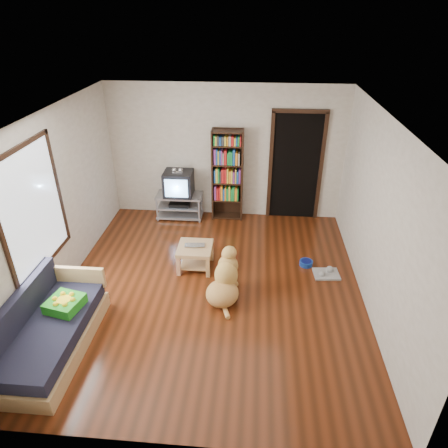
# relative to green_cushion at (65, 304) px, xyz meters

# --- Properties ---
(ground) EXTENTS (5.00, 5.00, 0.00)m
(ground) POSITION_rel_green_cushion_xyz_m (1.75, 1.09, -0.49)
(ground) COLOR #58230F
(ground) RESTS_ON ground
(ceiling) EXTENTS (5.00, 5.00, 0.00)m
(ceiling) POSITION_rel_green_cushion_xyz_m (1.75, 1.09, 2.11)
(ceiling) COLOR white
(ceiling) RESTS_ON ground
(wall_back) EXTENTS (4.50, 0.00, 4.50)m
(wall_back) POSITION_rel_green_cushion_xyz_m (1.75, 3.59, 0.81)
(wall_back) COLOR beige
(wall_back) RESTS_ON ground
(wall_front) EXTENTS (4.50, 0.00, 4.50)m
(wall_front) POSITION_rel_green_cushion_xyz_m (1.75, -1.41, 0.81)
(wall_front) COLOR beige
(wall_front) RESTS_ON ground
(wall_left) EXTENTS (0.00, 5.00, 5.00)m
(wall_left) POSITION_rel_green_cushion_xyz_m (-0.50, 1.09, 0.81)
(wall_left) COLOR beige
(wall_left) RESTS_ON ground
(wall_right) EXTENTS (0.00, 5.00, 5.00)m
(wall_right) POSITION_rel_green_cushion_xyz_m (4.00, 1.09, 0.81)
(wall_right) COLOR beige
(wall_right) RESTS_ON ground
(green_cushion) EXTENTS (0.48, 0.48, 0.13)m
(green_cushion) POSITION_rel_green_cushion_xyz_m (0.00, 0.00, 0.00)
(green_cushion) COLOR green
(green_cushion) RESTS_ON sofa
(laptop) EXTENTS (0.34, 0.24, 0.03)m
(laptop) POSITION_rel_green_cushion_xyz_m (1.42, 1.59, -0.07)
(laptop) COLOR #B4B5B8
(laptop) RESTS_ON coffee_table
(dog_bowl) EXTENTS (0.22, 0.22, 0.08)m
(dog_bowl) POSITION_rel_green_cushion_xyz_m (3.24, 1.83, -0.45)
(dog_bowl) COLOR navy
(dog_bowl) RESTS_ON ground
(grey_rag) EXTENTS (0.43, 0.35, 0.03)m
(grey_rag) POSITION_rel_green_cushion_xyz_m (3.54, 1.58, -0.47)
(grey_rag) COLOR #A4A4A4
(grey_rag) RESTS_ON ground
(window) EXTENTS (0.03, 1.46, 1.70)m
(window) POSITION_rel_green_cushion_xyz_m (-0.48, 0.59, 1.01)
(window) COLOR white
(window) RESTS_ON wall_left
(doorway) EXTENTS (1.03, 0.05, 2.19)m
(doorway) POSITION_rel_green_cushion_xyz_m (3.10, 3.57, 0.63)
(doorway) COLOR black
(doorway) RESTS_ON wall_back
(tv_stand) EXTENTS (0.90, 0.45, 0.50)m
(tv_stand) POSITION_rel_green_cushion_xyz_m (0.85, 3.34, -0.22)
(tv_stand) COLOR #99999E
(tv_stand) RESTS_ON ground
(crt_tv) EXTENTS (0.55, 0.52, 0.58)m
(crt_tv) POSITION_rel_green_cushion_xyz_m (0.85, 3.37, 0.26)
(crt_tv) COLOR black
(crt_tv) RESTS_ON tv_stand
(bookshelf) EXTENTS (0.60, 0.30, 1.80)m
(bookshelf) POSITION_rel_green_cushion_xyz_m (1.80, 3.44, 0.51)
(bookshelf) COLOR black
(bookshelf) RESTS_ON ground
(sofa) EXTENTS (0.80, 1.80, 0.80)m
(sofa) POSITION_rel_green_cushion_xyz_m (-0.12, -0.29, -0.23)
(sofa) COLOR tan
(sofa) RESTS_ON ground
(coffee_table) EXTENTS (0.55, 0.55, 0.40)m
(coffee_table) POSITION_rel_green_cushion_xyz_m (1.42, 1.62, -0.21)
(coffee_table) COLOR tan
(coffee_table) RESTS_ON ground
(dog) EXTENTS (0.58, 0.94, 0.76)m
(dog) POSITION_rel_green_cushion_xyz_m (1.96, 0.92, -0.21)
(dog) COLOR tan
(dog) RESTS_ON ground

